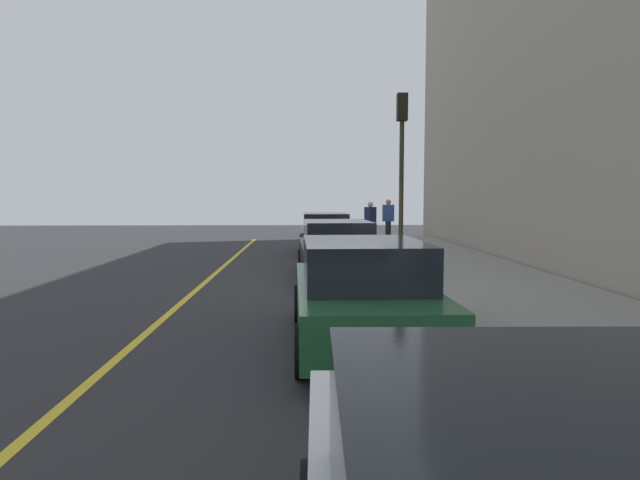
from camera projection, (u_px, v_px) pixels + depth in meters
ground_plane at (335, 284)px, 13.38m from camera, size 56.00×56.00×0.00m
sidewalk at (469, 280)px, 13.47m from camera, size 28.00×4.60×0.15m
lane_stripe_centre at (203, 284)px, 13.28m from camera, size 28.00×0.14×0.01m
snow_bank_curb at (381, 304)px, 10.31m from camera, size 6.64×0.56×0.22m
parked_car_green at (362, 293)px, 7.76m from camera, size 4.55×1.96×1.51m
parked_car_black at (336, 250)px, 14.04m from camera, size 4.80×2.01×1.51m
parked_car_charcoal at (325, 233)px, 20.46m from camera, size 4.27×1.92×1.51m
pedestrian_navy_coat at (370, 221)px, 23.46m from camera, size 0.55×0.54×1.76m
pedestrian_blue_coat at (388, 219)px, 24.60m from camera, size 0.61×0.51×1.85m
traffic_light_pole at (402, 153)px, 14.27m from camera, size 0.35×0.26×4.62m
rolling_suitcase at (365, 235)px, 24.02m from camera, size 0.34×0.22×0.93m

